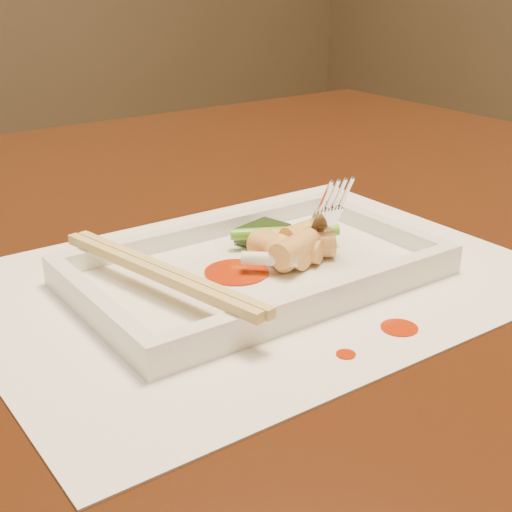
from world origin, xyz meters
TOP-DOWN VIEW (x-y plane):
  - table at (0.00, 0.00)m, footprint 1.40×0.90m
  - placemat at (0.07, -0.14)m, footprint 0.40×0.30m
  - sauce_splatter_a at (0.10, -0.25)m, footprint 0.02×0.02m
  - sauce_splatter_b at (0.05, -0.26)m, footprint 0.01×0.01m
  - plate_base at (0.07, -0.14)m, footprint 0.26×0.16m
  - plate_rim_far at (0.07, -0.06)m, footprint 0.26×0.01m
  - plate_rim_near at (0.07, -0.21)m, footprint 0.26×0.01m
  - plate_rim_left at (-0.05, -0.14)m, footprint 0.01×0.14m
  - plate_rim_right at (0.20, -0.14)m, footprint 0.01×0.14m
  - veg_piece at (0.11, -0.10)m, footprint 0.04×0.04m
  - scallion_white at (0.08, -0.15)m, footprint 0.04×0.03m
  - scallion_green at (0.12, -0.12)m, footprint 0.08×0.05m
  - chopstick_a at (-0.01, -0.14)m, footprint 0.05×0.19m
  - chopstick_b at (0.00, -0.14)m, footprint 0.05×0.19m
  - fork at (0.14, -0.12)m, footprint 0.09×0.10m
  - sauce_blob_0 at (0.06, -0.14)m, footprint 0.05×0.05m
  - rice_cake_0 at (0.09, -0.14)m, footprint 0.03×0.05m
  - rice_cake_1 at (0.09, -0.14)m, footprint 0.03×0.05m
  - rice_cake_2 at (0.12, -0.13)m, footprint 0.04×0.02m
  - rice_cake_3 at (0.10, -0.14)m, footprint 0.04×0.05m
  - rice_cake_4 at (0.12, -0.14)m, footprint 0.04×0.05m
  - rice_cake_5 at (0.10, -0.15)m, footprint 0.04×0.03m
  - rice_cake_6 at (0.12, -0.14)m, footprint 0.05×0.04m

SIDE VIEW (x-z plane):
  - table at x=0.00m, z-range 0.27..1.02m
  - placemat at x=0.07m, z-range 0.75..0.75m
  - sauce_splatter_a at x=0.10m, z-range 0.75..0.75m
  - sauce_splatter_b at x=0.05m, z-range 0.75..0.75m
  - plate_base at x=0.07m, z-range 0.75..0.76m
  - sauce_blob_0 at x=0.06m, z-range 0.76..0.76m
  - plate_rim_far at x=0.07m, z-range 0.76..0.77m
  - plate_rim_near at x=0.07m, z-range 0.76..0.77m
  - plate_rim_left at x=-0.05m, z-range 0.76..0.77m
  - plate_rim_right at x=0.20m, z-range 0.76..0.77m
  - veg_piece at x=0.11m, z-range 0.76..0.77m
  - rice_cake_0 at x=0.09m, z-range 0.76..0.78m
  - rice_cake_1 at x=0.09m, z-range 0.76..0.78m
  - rice_cake_3 at x=0.10m, z-range 0.76..0.78m
  - rice_cake_4 at x=0.12m, z-range 0.76..0.78m
  - rice_cake_6 at x=0.12m, z-range 0.76..0.78m
  - scallion_white at x=0.08m, z-range 0.77..0.78m
  - scallion_green at x=0.12m, z-range 0.77..0.78m
  - rice_cake_2 at x=0.12m, z-range 0.77..0.79m
  - rice_cake_5 at x=0.10m, z-range 0.77..0.79m
  - chopstick_a at x=-0.01m, z-range 0.77..0.78m
  - chopstick_b at x=0.00m, z-range 0.77..0.78m
  - fork at x=0.14m, z-range 0.76..0.90m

